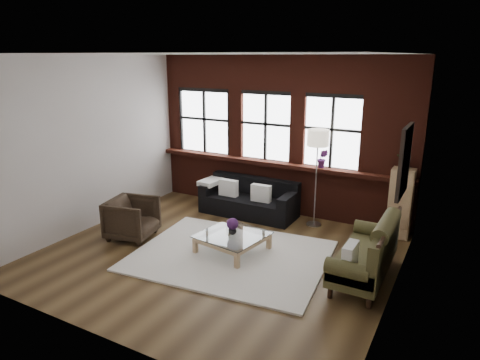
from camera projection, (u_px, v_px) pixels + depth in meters
The scene contains 26 objects.
floor at pixel (217, 254), 7.10m from camera, with size 5.50×5.50×0.00m, color #412D18.
ceiling at pixel (214, 54), 6.21m from camera, with size 5.50×5.50×0.00m, color white.
wall_back at pixel (280, 136), 8.76m from camera, with size 5.50×5.50×0.00m, color beige.
wall_front at pixel (92, 210), 4.55m from camera, with size 5.50×5.50×0.00m, color beige.
wall_left at pixel (90, 144), 7.92m from camera, with size 5.00×5.00×0.00m, color beige.
wall_right at pixel (401, 186), 5.38m from camera, with size 5.00×5.00×0.00m, color beige.
brick_backwall at pixel (279, 136), 8.71m from camera, with size 5.50×0.12×3.20m, color #4A1A11, non-canonical shape.
sill_ledge at pixel (277, 164), 8.79m from camera, with size 5.50×0.30×0.08m, color #4A1A11.
window_left at pixel (205, 122), 9.51m from camera, with size 1.38×0.10×1.50m, color black, non-canonical shape.
window_mid at pixel (266, 128), 8.81m from camera, with size 1.38×0.10×1.50m, color black, non-canonical shape.
window_right at pixel (332, 133), 8.17m from camera, with size 1.38×0.10×1.50m, color black, non-canonical shape.
wall_poster at pixel (405, 161), 5.58m from camera, with size 0.05×0.74×0.94m, color black, non-canonical shape.
shag_rug at pixel (231, 255), 7.03m from camera, with size 3.07×2.41×0.03m, color silver.
dark_sofa at pixel (249, 198), 8.79m from camera, with size 1.97×0.80×0.71m, color black, non-canonical shape.
pillow_a at pixel (228, 188), 8.85m from camera, with size 0.40×0.14×0.34m, color white.
pillow_b at pixel (261, 193), 8.50m from camera, with size 0.40×0.14×0.34m, color white.
vintage_settee at pixel (365, 249), 6.22m from camera, with size 0.78×1.75×0.93m, color #3F3C1D, non-canonical shape.
pillow_settee at pixel (350, 256), 5.77m from camera, with size 0.14×0.38×0.34m, color white.
armchair at pixel (132, 218), 7.68m from camera, with size 0.78×0.80×0.73m, color black.
coffee_table at pixel (233, 243), 7.15m from camera, with size 1.00×1.00×0.34m, color tan, non-canonical shape.
vase at pixel (232, 230), 7.08m from camera, with size 0.14×0.14×0.14m, color #B2B2B2.
flowers at pixel (232, 224), 7.05m from camera, with size 0.20×0.20×0.20m, color #471D55.
drawer_chest at pixel (401, 203), 7.67m from camera, with size 0.39×0.39×1.27m, color tan.
potted_plant_top at pixel (406, 160), 7.45m from camera, with size 0.28×0.25×0.32m, color #2D5923.
floor_lamp at pixel (316, 175), 8.06m from camera, with size 0.40×0.40×2.02m, color #A5A5A8, non-canonical shape.
sill_plant at pixel (323, 159), 8.25m from camera, with size 0.20×0.16×0.37m, color #471D55.
Camera 1 is at (3.44, -5.49, 3.18)m, focal length 32.00 mm.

